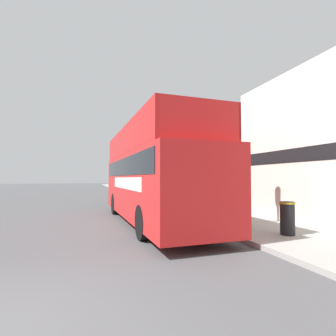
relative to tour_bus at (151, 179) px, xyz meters
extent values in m
plane|color=#4C4C4F|center=(-3.93, 13.63, -1.86)|extent=(144.00, 144.00, 0.00)
cube|color=#999993|center=(3.34, 10.63, -1.79)|extent=(3.21, 108.00, 0.14)
cube|color=black|center=(4.99, -4.34, 0.94)|extent=(0.12, 9.35, 0.55)
cube|color=brown|center=(7.94, 13.37, 1.03)|extent=(6.00, 24.08, 5.78)
pyramid|color=#383333|center=(7.94, 13.37, 5.25)|extent=(6.00, 24.08, 2.67)
cube|color=red|center=(0.00, -0.12, -0.27)|extent=(2.85, 10.37, 2.58)
cube|color=white|center=(0.02, -0.63, -0.14)|extent=(2.72, 5.74, 0.45)
cube|color=black|center=(0.00, -0.12, 0.52)|extent=(2.85, 9.54, 0.70)
cube|color=red|center=(0.00, -0.12, 1.07)|extent=(2.82, 9.54, 0.10)
cube|color=red|center=(-1.23, -0.16, 1.66)|extent=(0.36, 9.47, 1.09)
cube|color=red|center=(1.23, -0.08, 1.66)|extent=(0.36, 9.47, 1.09)
cube|color=red|center=(0.15, -4.82, 1.66)|extent=(2.53, 0.15, 1.09)
cube|color=red|center=(-0.12, 3.90, 1.66)|extent=(2.57, 1.52, 1.09)
cylinder|color=black|center=(-1.23, 3.04, -1.31)|extent=(0.31, 1.10, 1.09)
cylinder|color=black|center=(1.04, 3.11, -1.31)|extent=(0.31, 1.10, 1.09)
cylinder|color=black|center=(-1.04, -3.14, -1.31)|extent=(0.31, 1.10, 1.09)
cylinder|color=black|center=(1.23, -3.07, -1.31)|extent=(0.31, 1.10, 1.09)
cube|color=navy|center=(0.59, 8.73, -1.32)|extent=(1.88, 4.52, 0.73)
cube|color=black|center=(0.59, 8.59, -0.68)|extent=(1.62, 2.18, 0.53)
cylinder|color=black|center=(-0.26, 10.10, -1.54)|extent=(0.21, 0.65, 0.65)
cylinder|color=black|center=(1.38, 10.14, -1.54)|extent=(0.21, 0.65, 0.65)
cylinder|color=black|center=(-0.21, 7.32, -1.54)|extent=(0.21, 0.65, 0.65)
cylinder|color=black|center=(1.44, 7.35, -1.54)|extent=(0.21, 0.65, 0.65)
cylinder|color=black|center=(2.30, -2.40, 0.25)|extent=(0.13, 0.13, 3.94)
cylinder|color=silver|center=(2.30, -2.40, 2.45)|extent=(0.32, 0.32, 0.45)
cone|color=black|center=(2.30, -2.40, 2.78)|extent=(0.35, 0.35, 0.22)
cylinder|color=black|center=(2.22, 6.19, 0.41)|extent=(0.13, 0.13, 4.26)
cylinder|color=silver|center=(2.22, 6.19, 2.77)|extent=(0.32, 0.32, 0.45)
cone|color=black|center=(2.22, 6.19, 3.10)|extent=(0.35, 0.35, 0.22)
cylinder|color=black|center=(2.38, 14.78, 0.46)|extent=(0.13, 0.13, 4.37)
cylinder|color=silver|center=(2.38, 14.78, 2.87)|extent=(0.32, 0.32, 0.45)
cone|color=black|center=(2.38, 14.78, 3.21)|extent=(0.35, 0.35, 0.22)
cylinder|color=black|center=(3.32, -4.41, -1.20)|extent=(0.44, 0.44, 1.04)
cylinder|color=#B28E1E|center=(3.32, -4.41, -0.72)|extent=(0.48, 0.48, 0.06)
camera|label=1|loc=(-2.76, -11.17, 0.07)|focal=28.00mm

